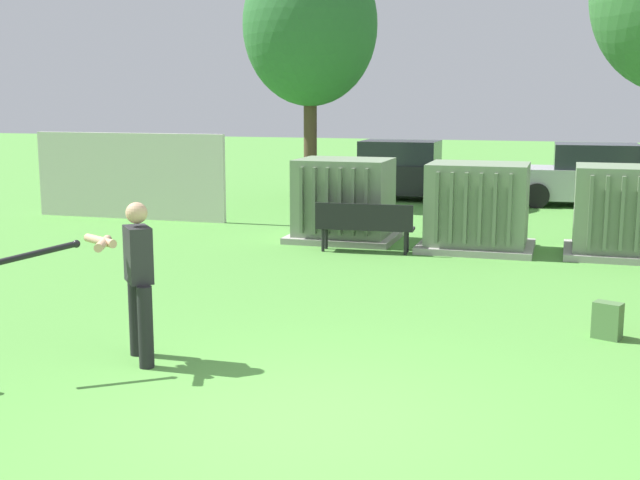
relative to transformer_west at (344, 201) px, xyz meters
name	(u,v)px	position (x,y,z in m)	size (l,w,h in m)	color
ground_plane	(300,421)	(2.06, -9.10, -0.79)	(96.00, 96.00, 0.00)	#51933D
fence_panel	(129,176)	(-5.56, 1.40, 0.21)	(4.80, 0.12, 2.00)	beige
transformer_west	(344,201)	(0.00, 0.00, 0.00)	(2.10, 1.70, 1.62)	#9E9B93
transformer_mid_west	(477,208)	(2.65, -0.30, 0.00)	(2.10, 1.70, 1.62)	#9E9B93
transformer_mid_east	(627,213)	(5.27, -0.19, 0.00)	(2.10, 1.70, 1.62)	#9E9B93
park_bench	(364,224)	(0.71, -1.18, -0.25)	(1.82, 0.52, 0.92)	black
batter	(133,274)	(-0.16, -8.03, 0.19)	(1.38, 1.25, 1.74)	black
backpack	(608,321)	(4.77, -5.64, -0.57)	(0.37, 0.34, 0.44)	#4C723F
tree_left	(310,26)	(-2.46, 5.60, 3.87)	(3.55, 3.55, 6.79)	#4C3828
parked_car_leftmost	(396,172)	(-0.37, 6.97, -0.04)	(4.21, 1.94, 1.62)	black
parked_car_left_of_center	(591,177)	(4.81, 6.95, -0.04)	(4.25, 2.03, 1.62)	#B2B2B7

